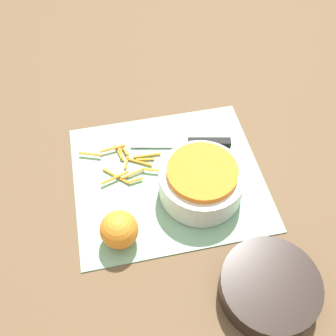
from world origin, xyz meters
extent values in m
plane|color=brown|center=(0.00, 0.00, 0.00)|extent=(4.00, 4.00, 0.00)
cube|color=#84B793|center=(0.00, 0.00, 0.00)|extent=(0.42, 0.38, 0.01)
cylinder|color=silver|center=(-0.06, 0.06, 0.04)|extent=(0.18, 0.18, 0.07)
cylinder|color=orange|center=(-0.06, 0.06, 0.08)|extent=(0.15, 0.15, 0.02)
cylinder|color=black|center=(-0.13, 0.30, 0.03)|extent=(0.18, 0.18, 0.05)
cube|color=black|center=(-0.12, -0.07, 0.01)|extent=(0.10, 0.04, 0.02)
cube|color=silver|center=(0.00, -0.09, 0.01)|extent=(0.14, 0.05, 0.00)
sphere|color=orange|center=(0.13, 0.13, 0.04)|extent=(0.08, 0.08, 0.08)
cube|color=orange|center=(0.10, -0.09, 0.01)|extent=(0.02, 0.05, 0.00)
cube|color=orange|center=(0.12, -0.02, 0.01)|extent=(0.06, 0.06, 0.00)
cube|color=orange|center=(0.09, -0.06, 0.01)|extent=(0.02, 0.04, 0.00)
cube|color=orange|center=(0.17, -0.09, 0.01)|extent=(0.05, 0.02, 0.00)
cube|color=orange|center=(0.11, -0.10, 0.01)|extent=(0.06, 0.01, 0.00)
cube|color=orange|center=(0.08, 0.00, 0.01)|extent=(0.04, 0.01, 0.00)
cube|color=orange|center=(0.10, -0.09, 0.01)|extent=(0.01, 0.04, 0.00)
cube|color=orange|center=(0.06, -0.05, 0.01)|extent=(0.05, 0.04, 0.00)
cube|color=orange|center=(0.12, -0.01, 0.01)|extent=(0.07, 0.03, 0.00)
cube|color=orange|center=(0.04, -0.06, 0.01)|extent=(0.04, 0.01, 0.00)
cube|color=orange|center=(0.04, -0.07, 0.01)|extent=(0.07, 0.01, 0.00)
cube|color=orange|center=(0.03, -0.02, 0.01)|extent=(0.05, 0.02, 0.00)
cube|color=orange|center=(0.09, -0.09, 0.01)|extent=(0.01, 0.03, 0.00)
cube|color=orange|center=(0.08, -0.02, 0.01)|extent=(0.06, 0.02, 0.00)
camera|label=1|loc=(0.11, 0.51, 0.73)|focal=42.00mm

